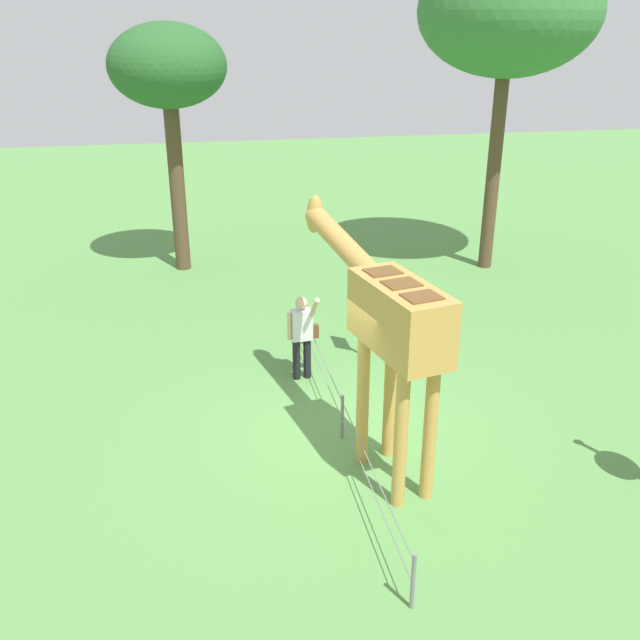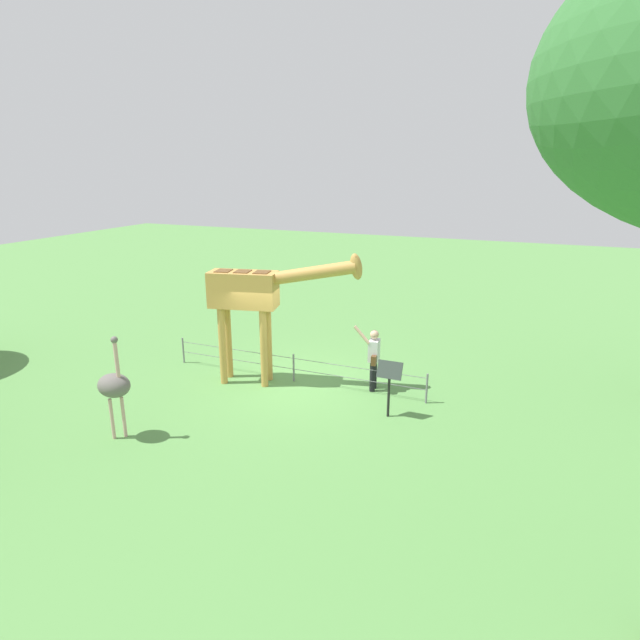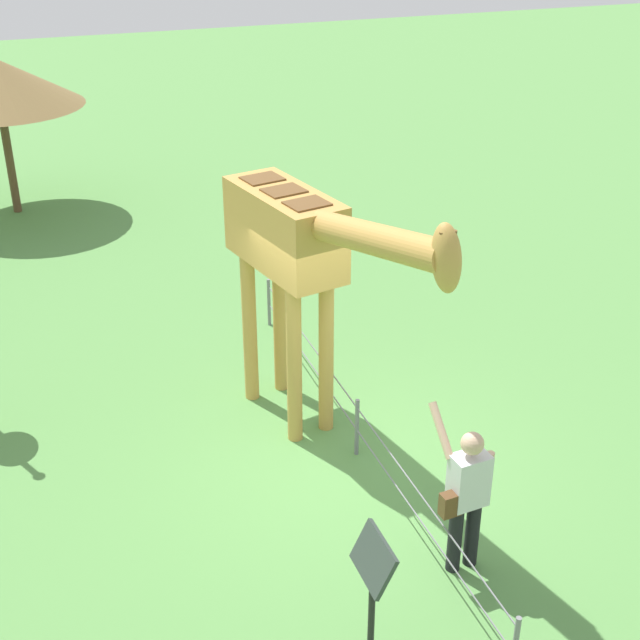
% 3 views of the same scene
% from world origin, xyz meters
% --- Properties ---
extents(ground_plane, '(60.00, 60.00, 0.00)m').
position_xyz_m(ground_plane, '(0.00, 0.00, 0.00)').
color(ground_plane, '#568E47').
extents(giraffe, '(3.89, 1.28, 3.50)m').
position_xyz_m(giraffe, '(-0.82, -0.21, 2.34)').
color(giraffe, '#C69347').
rests_on(giraffe, ground_plane).
extents(visitor, '(0.62, 0.58, 1.71)m').
position_xyz_m(visitor, '(2.09, 0.46, 0.90)').
color(visitor, black).
rests_on(visitor, ground_plane).
extents(ostrich, '(0.70, 0.56, 2.25)m').
position_xyz_m(ostrich, '(-2.09, -3.90, 1.18)').
color(ostrich, '#CC9E93').
rests_on(ostrich, ground_plane).
extents(info_sign, '(0.56, 0.21, 1.32)m').
position_xyz_m(info_sign, '(2.84, -0.82, 0.95)').
color(info_sign, black).
rests_on(info_sign, ground_plane).
extents(wire_fence, '(7.05, 0.05, 0.75)m').
position_xyz_m(wire_fence, '(0.00, 0.20, 0.40)').
color(wire_fence, slate).
rests_on(wire_fence, ground_plane).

